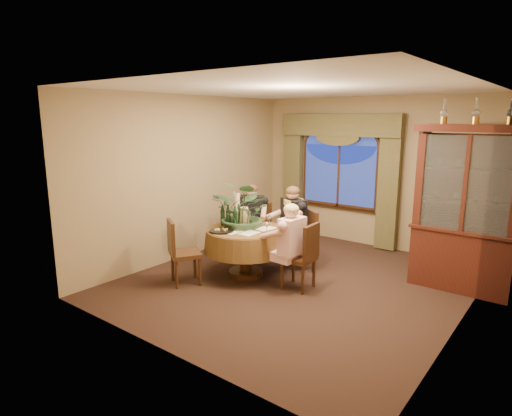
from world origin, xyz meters
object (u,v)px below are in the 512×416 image
Objects in this scene: oil_lamp_right at (511,111)px; chair_front_left at (185,252)px; chair_right at (298,256)px; wine_bottle_4 at (228,215)px; person_pink at (292,248)px; oil_lamp_center at (476,111)px; wine_bottle_0 at (223,215)px; wine_bottle_2 at (235,217)px; centerpiece_plant at (245,187)px; wine_bottle_1 at (236,215)px; person_back at (251,221)px; person_scarf at (293,227)px; chair_back_right at (300,241)px; stoneware_vase at (244,217)px; dining_table at (246,252)px; olive_bowl at (245,228)px; china_cabinet at (466,209)px; wine_bottle_5 at (239,214)px; chair_back at (258,232)px; oil_lamp_left at (444,111)px; wine_bottle_3 at (228,214)px.

oil_lamp_right is 0.35× the size of chair_front_left.
wine_bottle_4 is at bearing 89.78° from chair_right.
person_pink is at bearing 59.92° from chair_front_left.
chair_front_left is (-3.26, -2.26, -2.02)m from oil_lamp_center.
wine_bottle_0 is 0.25m from wine_bottle_2.
wine_bottle_0 is at bearing -159.28° from centerpiece_plant.
wine_bottle_4 is (-0.10, -0.07, 0.00)m from wine_bottle_1.
person_back is 0.97× the size of person_scarf.
stoneware_vase is at bearing 81.20° from chair_back_right.
centerpiece_plant is (0.02, -0.01, 0.47)m from stoneware_vase.
olive_bowl is (0.01, -0.04, 0.40)m from dining_table.
wine_bottle_4 is (-0.25, -0.10, -0.46)m from centerpiece_plant.
olive_bowl is 0.48× the size of wine_bottle_1.
person_pink is 1.25m from wine_bottle_4.
china_cabinet is at bearing 25.16° from wine_bottle_1.
wine_bottle_5 is at bearing 70.92° from chair_back_right.
wine_bottle_4 is at bearing 73.53° from person_scarf.
oil_lamp_center is 0.35× the size of chair_back_right.
chair_back is (-1.27, 0.70, 0.00)m from chair_right.
oil_lamp_center is at bearing -140.64° from person_scarf.
dining_table is at bearing 2.55° from wine_bottle_4.
chair_back is at bearing -167.24° from oil_lamp_center.
china_cabinet is at bearing 25.83° from centerpiece_plant.
oil_lamp_left and oil_lamp_right have the same top height.
stoneware_vase reaches higher than chair_front_left.
chair_back is (-0.35, 0.76, 0.10)m from dining_table.
oil_lamp_center is at bearing -125.40° from chair_back_right.
wine_bottle_5 is (-0.28, 0.16, 0.54)m from dining_table.
chair_right is at bearing -1.71° from centerpiece_plant.
oil_lamp_center is at bearing 27.90° from dining_table.
wine_bottle_4 is (-3.10, -1.48, -1.59)m from oil_lamp_center.
dining_table is 3.78m from oil_lamp_center.
wine_bottle_0 is (-0.08, -0.81, 0.44)m from chair_back.
oil_lamp_center is 0.27× the size of person_pink.
chair_right is 0.77m from chair_back_right.
china_cabinet is 6.86× the size of oil_lamp_right.
chair_front_left is 6.07× the size of olive_bowl.
wine_bottle_5 is (-0.63, -0.63, 0.24)m from person_scarf.
centerpiece_plant is (-3.25, -1.38, -1.13)m from oil_lamp_right.
oil_lamp_left is 2.83m from chair_back_right.
wine_bottle_1 is 0.10m from wine_bottle_2.
chair_back_right is at bearing -179.25° from person_scarf.
chair_back is 0.93m from olive_bowl.
olive_bowl is at bearing -49.80° from stoneware_vase.
stoneware_vase reaches higher than chair_right.
chair_back_right is 2.91× the size of wine_bottle_3.
chair_back is (-0.88, 0.04, 0.00)m from chair_back_right.
china_cabinet is 3.31m from wine_bottle_2.
wine_bottle_5 is at bearing 81.38° from chair_right.
centerpiece_plant is 0.48m from wine_bottle_2.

